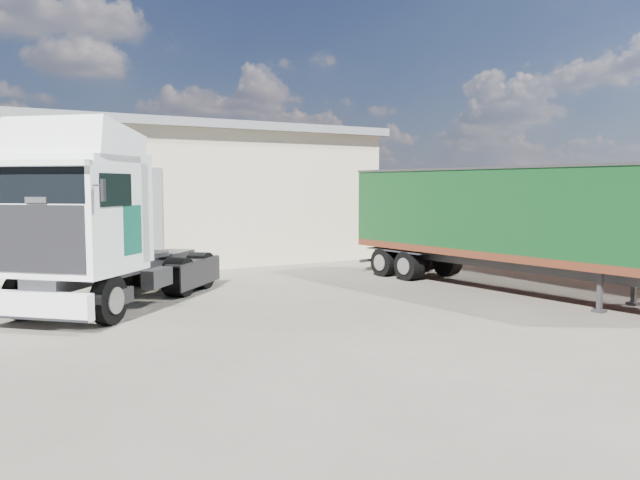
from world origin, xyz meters
TOP-DOWN VIEW (x-y plane):
  - ground at (0.00, 0.00)m, footprint 120.00×120.00m
  - brick_boundary_wall at (11.50, 6.00)m, footprint 0.35×26.00m
  - tractor_unit at (-3.20, 4.52)m, footprint 6.35×6.45m
  - box_trailer at (7.48, 1.83)m, footprint 3.26×10.73m

SIDE VIEW (x-z plane):
  - ground at x=0.00m, z-range 0.00..0.00m
  - brick_boundary_wall at x=11.50m, z-range 0.00..2.50m
  - tractor_unit at x=-3.20m, z-range -0.36..4.12m
  - box_trailer at x=7.48m, z-range 0.39..3.90m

